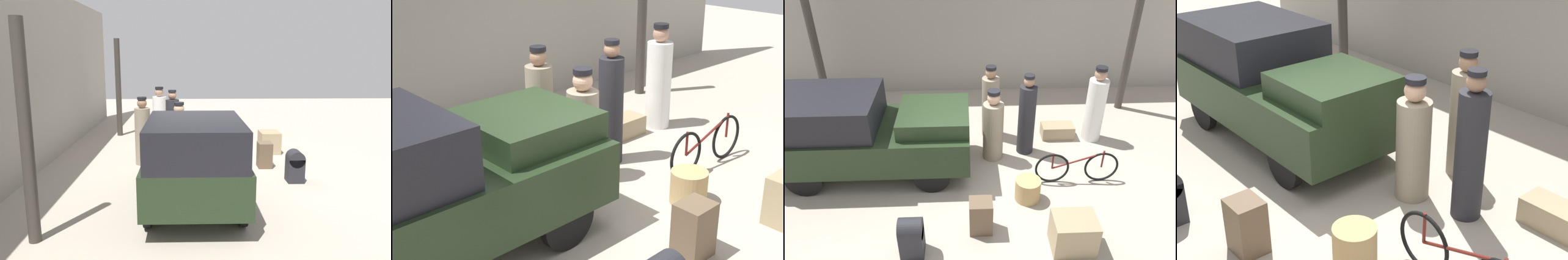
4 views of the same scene
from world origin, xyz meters
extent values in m
plane|color=#A89E8E|center=(0.00, 0.00, 0.00)|extent=(30.00, 30.00, 0.00)
cylinder|color=black|center=(-0.75, 1.07, 0.35)|extent=(0.70, 0.12, 0.70)
cylinder|color=black|center=(-0.75, -0.49, 0.35)|extent=(0.70, 0.12, 0.70)
cylinder|color=black|center=(-3.15, 1.07, 0.35)|extent=(0.70, 0.12, 0.70)
cylinder|color=black|center=(-3.15, -0.49, 0.35)|extent=(0.70, 0.12, 0.70)
cube|color=black|center=(-1.95, 0.29, 0.72)|extent=(3.87, 1.72, 0.71)
cube|color=black|center=(-2.83, 0.29, 1.40)|extent=(2.13, 1.58, 0.65)
cube|color=black|center=(-0.70, 0.29, 1.24)|extent=(1.35, 1.34, 0.32)
torus|color=black|center=(1.60, -0.31, 0.34)|extent=(0.68, 0.04, 0.68)
cylinder|color=#591914|center=(2.09, -0.31, 0.51)|extent=(1.00, 0.04, 0.37)
cylinder|color=#591914|center=(1.60, -0.31, 0.51)|extent=(0.04, 0.04, 0.35)
cylinder|color=tan|center=(1.05, -0.78, 0.22)|extent=(0.48, 0.48, 0.44)
cylinder|color=gray|center=(0.50, 1.54, 0.73)|extent=(0.40, 0.40, 1.46)
sphere|color=#936B51|center=(0.50, 1.54, 1.58)|extent=(0.25, 0.25, 0.25)
cylinder|color=black|center=(0.50, 1.54, 1.71)|extent=(0.23, 0.23, 0.07)
cylinder|color=gray|center=(0.49, 0.61, 0.65)|extent=(0.43, 0.43, 1.30)
sphere|color=tan|center=(0.49, 0.61, 1.44)|extent=(0.27, 0.27, 0.27)
cylinder|color=black|center=(0.49, 0.61, 1.57)|extent=(0.25, 0.25, 0.07)
cylinder|color=#232328|center=(1.23, 0.80, 0.80)|extent=(0.36, 0.36, 1.59)
sphere|color=#936B51|center=(1.23, 0.80, 1.70)|extent=(0.23, 0.23, 0.23)
cylinder|color=black|center=(1.23, 0.80, 1.82)|extent=(0.21, 0.21, 0.06)
cube|color=#9E8966|center=(2.08, 1.36, 0.16)|extent=(0.75, 0.40, 0.32)
cube|color=brown|center=(0.13, -1.53, 0.32)|extent=(0.39, 0.34, 0.63)
camera|label=1|loc=(-9.05, 0.44, 2.81)|focal=35.00mm
camera|label=2|loc=(-4.13, -4.41, 3.46)|focal=50.00mm
camera|label=3|loc=(-0.09, -6.21, 4.95)|focal=35.00mm
camera|label=4|loc=(4.69, -3.67, 3.75)|focal=50.00mm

